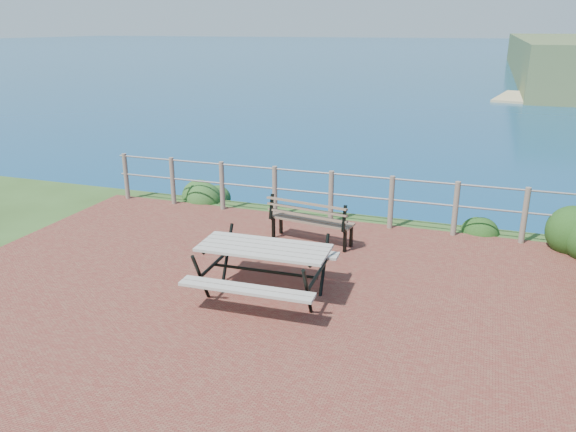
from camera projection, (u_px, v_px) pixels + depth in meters
The scene contains 7 objects.
ground at pixel (268, 296), 7.91m from camera, with size 10.00×7.00×0.12m, color brown.
ocean at pixel (485, 37), 186.67m from camera, with size 1200.00×1200.00×0.00m, color navy.
safety_railing at pixel (331, 194), 10.72m from camera, with size 9.40×0.10×1.00m.
picnic_table at pixel (264, 266), 7.72m from camera, with size 1.81×1.54×0.75m.
park_bench at pixel (312, 213), 9.66m from camera, with size 1.52×0.59×0.84m.
shrub_lip_west at pixel (206, 197), 12.47m from camera, with size 0.86×0.86×0.63m, color #25491B.
shrub_lip_east at pixel (470, 228), 10.59m from camera, with size 0.80×0.80×0.55m, color #1E3D12.
Camera 1 is at (2.61, -6.63, 3.62)m, focal length 35.00 mm.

